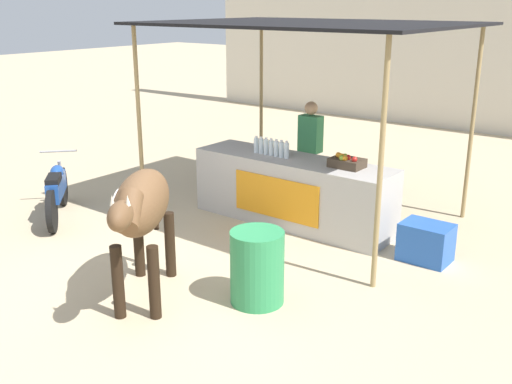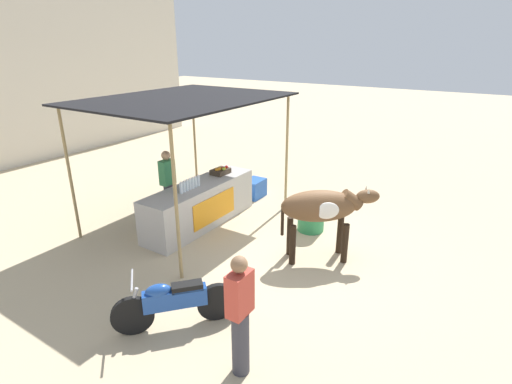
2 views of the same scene
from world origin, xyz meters
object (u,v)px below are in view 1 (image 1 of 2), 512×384
(motorcycle_parked, at_px, (57,189))
(vendor_behind_counter, at_px, (310,154))
(stall_counter, at_px, (292,191))
(water_barrel, at_px, (257,267))
(cooler_box, at_px, (426,242))
(cow, at_px, (141,208))
(fruit_crate, at_px, (347,162))

(motorcycle_parked, bearing_deg, vendor_behind_counter, 45.05)
(stall_counter, xyz_separation_m, vendor_behind_counter, (-0.20, 0.75, 0.37))
(water_barrel, bearing_deg, vendor_behind_counter, 113.14)
(vendor_behind_counter, height_order, cooler_box, vendor_behind_counter)
(vendor_behind_counter, bearing_deg, stall_counter, -75.20)
(stall_counter, height_order, cow, cow)
(fruit_crate, bearing_deg, cow, -104.71)
(water_barrel, bearing_deg, stall_counter, 115.76)
(cooler_box, relative_size, motorcycle_parked, 0.43)
(water_barrel, xyz_separation_m, cow, (-1.01, -0.67, 0.63))
(stall_counter, distance_m, cooler_box, 2.08)
(fruit_crate, xyz_separation_m, vendor_behind_counter, (-1.03, 0.71, -0.19))
(vendor_behind_counter, height_order, cow, vendor_behind_counter)
(water_barrel, bearing_deg, fruit_crate, 96.07)
(stall_counter, relative_size, fruit_crate, 6.82)
(stall_counter, height_order, vendor_behind_counter, vendor_behind_counter)
(water_barrel, bearing_deg, motorcycle_parked, 175.87)
(stall_counter, xyz_separation_m, water_barrel, (1.07, -2.22, -0.08))
(vendor_behind_counter, relative_size, water_barrel, 2.07)
(stall_counter, distance_m, motorcycle_parked, 3.47)
(cooler_box, relative_size, cow, 0.36)
(cooler_box, xyz_separation_m, cow, (-2.00, -2.79, 0.79))
(stall_counter, relative_size, vendor_behind_counter, 1.82)
(cow, height_order, motorcycle_parked, cow)
(vendor_behind_counter, relative_size, cow, 0.98)
(fruit_crate, height_order, motorcycle_parked, fruit_crate)
(stall_counter, bearing_deg, fruit_crate, 3.10)
(water_barrel, relative_size, motorcycle_parked, 0.57)
(fruit_crate, distance_m, vendor_behind_counter, 1.26)
(cooler_box, xyz_separation_m, motorcycle_parked, (-4.95, -1.84, 0.19))
(vendor_behind_counter, distance_m, cooler_box, 2.49)
(cooler_box, bearing_deg, vendor_behind_counter, 159.42)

